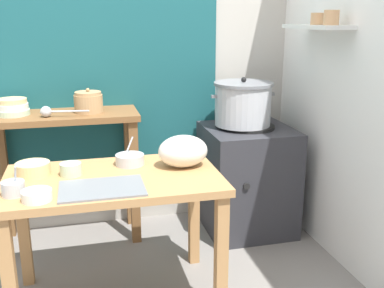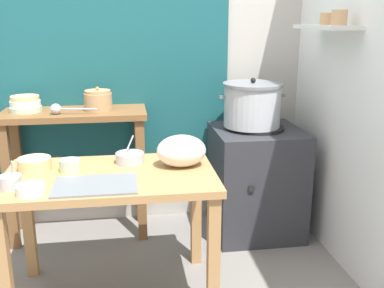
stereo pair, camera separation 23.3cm
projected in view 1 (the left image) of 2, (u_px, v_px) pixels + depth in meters
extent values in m
cube|color=#B2ADA3|center=(118.00, 48.00, 3.17)|extent=(4.40, 0.10, 2.60)
cube|color=#195156|center=(81.00, 41.00, 3.04)|extent=(1.90, 0.02, 2.10)
cube|color=white|center=(355.00, 54.00, 2.63)|extent=(0.10, 3.20, 2.60)
cube|color=silver|center=(317.00, 27.00, 2.74)|extent=(0.20, 0.56, 0.02)
cylinder|color=tan|center=(331.00, 18.00, 2.57)|extent=(0.09, 0.09, 0.09)
cylinder|color=tan|center=(317.00, 19.00, 2.73)|extent=(0.08, 0.08, 0.07)
cube|color=#B27F4C|center=(113.00, 180.00, 2.31)|extent=(1.10, 0.66, 0.04)
cube|color=#B27F4C|center=(10.00, 285.00, 2.03)|extent=(0.06, 0.06, 0.68)
cube|color=#B27F4C|center=(221.00, 257.00, 2.26)|extent=(0.06, 0.06, 0.68)
cube|color=#B27F4C|center=(24.00, 230.00, 2.55)|extent=(0.06, 0.06, 0.68)
cube|color=#B27F4C|center=(194.00, 212.00, 2.78)|extent=(0.06, 0.06, 0.68)
cube|color=brown|center=(64.00, 116.00, 2.94)|extent=(0.96, 0.40, 0.04)
cube|color=brown|center=(135.00, 183.00, 3.02)|extent=(0.06, 0.06, 0.86)
cube|color=brown|center=(5.00, 179.00, 3.10)|extent=(0.06, 0.06, 0.86)
cube|color=brown|center=(130.00, 169.00, 3.30)|extent=(0.06, 0.06, 0.86)
cube|color=#2D2D33|center=(247.00, 179.00, 3.24)|extent=(0.60, 0.60, 0.76)
cylinder|color=black|center=(249.00, 126.00, 3.14)|extent=(0.36, 0.36, 0.02)
cylinder|color=black|center=(246.00, 186.00, 2.91)|extent=(0.04, 0.02, 0.04)
cylinder|color=#B7BABF|center=(243.00, 105.00, 3.10)|extent=(0.38, 0.38, 0.28)
cylinder|color=slate|center=(244.00, 84.00, 3.06)|extent=(0.41, 0.41, 0.02)
sphere|color=black|center=(244.00, 80.00, 3.06)|extent=(0.04, 0.04, 0.04)
cube|color=slate|center=(214.00, 97.00, 3.04)|extent=(0.04, 0.02, 0.02)
cube|color=slate|center=(272.00, 94.00, 3.13)|extent=(0.04, 0.02, 0.02)
cylinder|color=tan|center=(89.00, 104.00, 2.95)|extent=(0.19, 0.19, 0.12)
cylinder|color=tan|center=(88.00, 93.00, 2.94)|extent=(0.17, 0.17, 0.02)
sphere|color=tan|center=(88.00, 90.00, 2.93)|extent=(0.02, 0.02, 0.02)
cylinder|color=#B7D1AD|center=(13.00, 112.00, 2.88)|extent=(0.21, 0.21, 0.04)
cylinder|color=silver|center=(12.00, 107.00, 2.87)|extent=(0.20, 0.20, 0.04)
cylinder|color=#E5C684|center=(12.00, 101.00, 2.86)|extent=(0.18, 0.18, 0.03)
sphere|color=#B7BABF|center=(46.00, 112.00, 2.82)|extent=(0.07, 0.07, 0.07)
cylinder|color=#B7BABF|center=(70.00, 111.00, 2.83)|extent=(0.23, 0.05, 0.01)
cube|color=slate|center=(102.00, 188.00, 2.13)|extent=(0.40, 0.28, 0.01)
ellipsoid|color=silver|center=(183.00, 151.00, 2.43)|extent=(0.27, 0.21, 0.18)
cylinder|color=#B7BABF|center=(130.00, 160.00, 2.48)|extent=(0.16, 0.16, 0.06)
cylinder|color=#337238|center=(130.00, 156.00, 2.47)|extent=(0.13, 0.13, 0.01)
cylinder|color=#B7BABF|center=(127.00, 151.00, 2.48)|extent=(0.08, 0.06, 0.15)
cylinder|color=#B7D1AD|center=(71.00, 169.00, 2.31)|extent=(0.11, 0.11, 0.06)
cylinder|color=#BFB28C|center=(70.00, 164.00, 2.30)|extent=(0.09, 0.09, 0.01)
cylinder|color=#E5C684|center=(33.00, 169.00, 2.31)|extent=(0.17, 0.17, 0.07)
cylinder|color=beige|center=(32.00, 164.00, 2.30)|extent=(0.15, 0.15, 0.01)
cylinder|color=silver|center=(37.00, 195.00, 1.99)|extent=(0.13, 0.13, 0.05)
cylinder|color=maroon|center=(36.00, 192.00, 1.99)|extent=(0.11, 0.11, 0.01)
cylinder|color=#B7BABF|center=(13.00, 188.00, 2.05)|extent=(0.10, 0.10, 0.07)
cylinder|color=maroon|center=(13.00, 183.00, 2.04)|extent=(0.09, 0.09, 0.01)
cylinder|color=#B7BABF|center=(15.00, 179.00, 2.05)|extent=(0.03, 0.07, 0.14)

